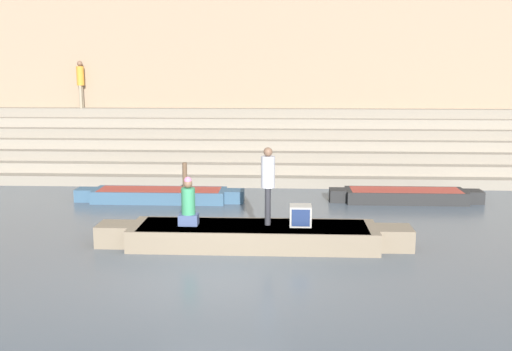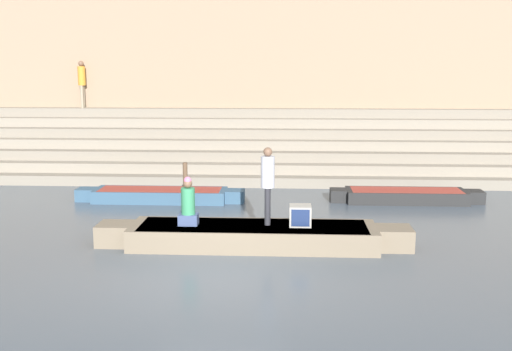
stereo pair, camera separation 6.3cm
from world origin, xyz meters
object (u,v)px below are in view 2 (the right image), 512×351
(moored_boat_shore, at_px, (160,195))
(moored_boat_distant, at_px, (406,196))
(person_standing, at_px, (268,180))
(person_on_steps, at_px, (82,80))
(rowboat_main, at_px, (253,235))
(tv_set, at_px, (300,216))
(person_rowing, at_px, (188,205))
(mooring_post, at_px, (185,186))

(moored_boat_shore, distance_m, moored_boat_distant, 7.24)
(person_standing, distance_m, person_on_steps, 12.60)
(rowboat_main, relative_size, tv_set, 14.60)
(tv_set, xyz_separation_m, moored_boat_shore, (-4.04, 4.32, -0.51))
(rowboat_main, relative_size, person_on_steps, 3.87)
(tv_set, distance_m, person_on_steps, 13.25)
(rowboat_main, xyz_separation_m, person_rowing, (-1.43, -0.01, 0.67))
(person_standing, bearing_deg, tv_set, 0.71)
(moored_boat_distant, distance_m, mooring_post, 6.45)
(rowboat_main, bearing_deg, mooring_post, 123.78)
(tv_set, height_order, moored_boat_distant, tv_set)
(person_rowing, distance_m, moored_boat_distant, 7.37)
(rowboat_main, height_order, moored_boat_distant, rowboat_main)
(rowboat_main, relative_size, mooring_post, 5.22)
(tv_set, bearing_deg, mooring_post, 135.57)
(tv_set, distance_m, mooring_post, 4.55)
(person_standing, bearing_deg, person_rowing, -166.70)
(person_rowing, xyz_separation_m, moored_boat_distant, (5.66, 4.67, -0.73))
(moored_boat_shore, relative_size, moored_boat_distant, 1.12)
(rowboat_main, distance_m, moored_boat_distant, 6.29)
(moored_boat_shore, height_order, person_on_steps, person_on_steps)
(person_standing, bearing_deg, moored_boat_distant, 57.25)
(person_rowing, height_order, tv_set, person_rowing)
(rowboat_main, height_order, person_rowing, person_rowing)
(rowboat_main, distance_m, moored_boat_shore, 5.30)
(mooring_post, xyz_separation_m, person_on_steps, (-5.10, 6.72, 2.74))
(person_standing, height_order, person_on_steps, person_on_steps)
(person_standing, bearing_deg, rowboat_main, -147.49)
(tv_set, relative_size, person_on_steps, 0.27)
(moored_boat_shore, xyz_separation_m, moored_boat_distant, (7.24, 0.28, 0.00))
(tv_set, xyz_separation_m, mooring_post, (-3.11, 3.32, -0.04))
(person_standing, xyz_separation_m, person_on_steps, (-7.49, 9.94, 1.92))
(moored_boat_distant, bearing_deg, tv_set, -120.86)
(moored_boat_distant, height_order, person_on_steps, person_on_steps)
(rowboat_main, height_order, person_on_steps, person_on_steps)
(rowboat_main, distance_m, person_on_steps, 12.77)
(moored_boat_distant, bearing_deg, person_on_steps, 158.42)
(person_on_steps, bearing_deg, mooring_post, 122.22)
(tv_set, bearing_deg, person_rowing, -176.21)
(rowboat_main, relative_size, person_standing, 4.04)
(person_rowing, bearing_deg, moored_boat_distant, 41.98)
(moored_boat_shore, bearing_deg, person_standing, -46.49)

